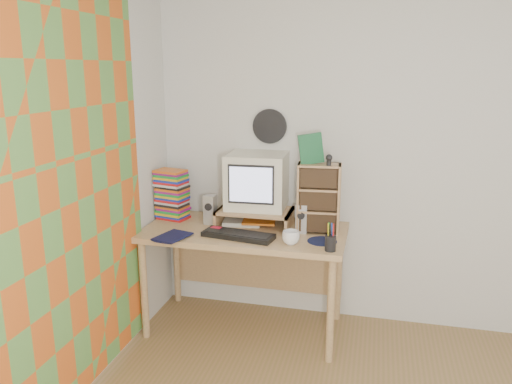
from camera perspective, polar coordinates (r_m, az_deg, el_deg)
The scene contains 20 objects.
back_wall at distance 3.61m, azimuth 16.25°, elevation 4.01°, with size 3.50×3.50×0.00m, color silver.
left_wall at distance 2.47m, azimuth -26.68°, elevation -1.39°, with size 3.50×3.50×0.00m, color silver.
curtain at distance 2.84m, azimuth -19.67°, elevation -0.93°, with size 2.20×2.20×0.00m, color #D55D1E.
wall_disc at distance 3.64m, azimuth 1.57°, elevation 7.51°, with size 0.25×0.25×0.02m, color black.
desk at distance 3.58m, azimuth -1.08°, elevation -6.04°, with size 1.40×0.70×0.75m.
monitor_riser at distance 3.53m, azimuth -0.15°, elevation -2.42°, with size 0.52×0.30×0.12m.
crt_monitor at distance 3.52m, azimuth 0.04°, elevation 1.23°, with size 0.41×0.41×0.39m, color silver.
speaker_left at distance 3.58m, azimuth -5.24°, elevation -2.02°, with size 0.08×0.08×0.21m, color #B1B2B7.
speaker_right at distance 3.40m, azimuth 5.25°, elevation -3.00°, with size 0.08×0.08×0.20m, color #B1B2B7.
keyboard at distance 3.31m, azimuth -2.04°, elevation -4.95°, with size 0.48×0.16×0.03m, color black.
dvd_stack at distance 3.74m, azimuth -9.55°, elevation -0.76°, with size 0.21×0.15×0.30m, color brown, non-canonical shape.
cd_rack at distance 3.39m, azimuth 7.14°, elevation -0.74°, with size 0.28×0.15×0.47m, color tan.
mug at distance 3.19m, azimuth 4.01°, elevation -5.22°, with size 0.11×0.11×0.09m, color white.
diary at distance 3.39m, azimuth -10.67°, elevation -4.64°, with size 0.21×0.16×0.04m, color #0F1238.
mousepad at distance 3.27m, azimuth 7.57°, elevation -5.59°, with size 0.19×0.19×0.00m, color black.
pen_cup at distance 3.09m, azimuth 8.51°, elevation -5.47°, with size 0.07×0.07×0.14m, color black, non-canonical shape.
papers at distance 3.59m, azimuth -0.82°, elevation -3.42°, with size 0.26×0.19×0.04m, color silver, non-canonical shape.
red_box at distance 3.42m, azimuth -4.55°, elevation -4.34°, with size 0.07×0.05×0.04m, color red.
game_box at distance 3.32m, azimuth 6.30°, elevation 4.94°, with size 0.16×0.03×0.20m, color #1A5C34.
webcam at distance 3.28m, azimuth 8.34°, elevation 3.65°, with size 0.04×0.04×0.08m, color black, non-canonical shape.
Camera 1 is at (-0.17, -1.80, 1.84)m, focal length 35.00 mm.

